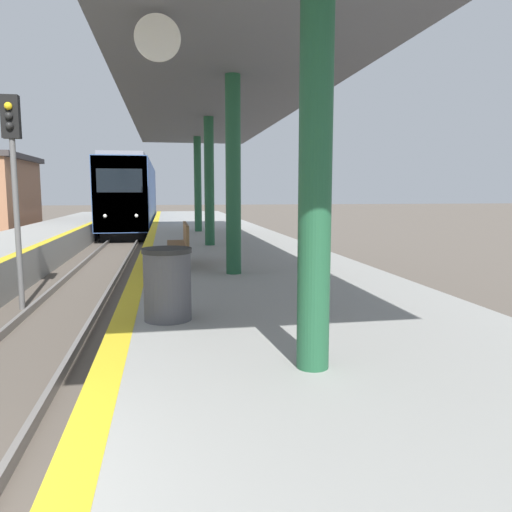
{
  "coord_description": "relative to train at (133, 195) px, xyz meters",
  "views": [
    {
      "loc": [
        2.21,
        -2.42,
        2.59
      ],
      "look_at": [
        6.35,
        20.54,
        -0.41
      ],
      "focal_mm": 35.0,
      "sensor_mm": 36.0,
      "label": 1
    }
  ],
  "objects": [
    {
      "name": "train",
      "position": [
        0.0,
        0.0,
        0.0
      ],
      "size": [
        2.74,
        19.34,
        4.64
      ],
      "color": "black",
      "rests_on": "ground"
    },
    {
      "name": "signal_mid",
      "position": [
        -0.98,
        -23.52,
        0.87
      ],
      "size": [
        0.36,
        0.31,
        4.62
      ],
      "color": "#595959",
      "rests_on": "ground"
    },
    {
      "name": "station_canopy",
      "position": [
        3.51,
        -22.73,
        2.41
      ],
      "size": [
        4.5,
        21.65,
        4.0
      ],
      "color": "#1E5133",
      "rests_on": "platform_right"
    },
    {
      "name": "trash_bin",
      "position": [
        2.21,
        -28.86,
        -0.91
      ],
      "size": [
        0.62,
        0.62,
        0.91
      ],
      "color": "#4C4C51",
      "rests_on": "platform_right"
    },
    {
      "name": "bench",
      "position": [
        2.51,
        -24.14,
        -0.88
      ],
      "size": [
        0.44,
        1.81,
        0.92
      ],
      "color": "brown",
      "rests_on": "platform_right"
    }
  ]
}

